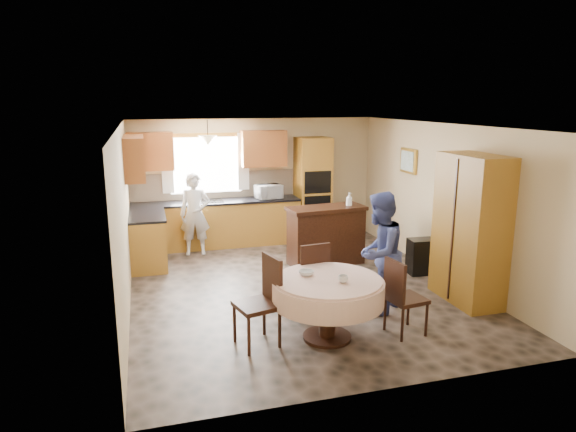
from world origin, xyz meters
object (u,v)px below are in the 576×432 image
(chair_back, at_px, (311,275))
(person_sink, at_px, (195,214))
(cupboard, at_px, (470,229))
(person_dining, at_px, (379,253))
(chair_left, at_px, (263,296))
(oven_tower, at_px, (313,189))
(dining_table, at_px, (328,292))
(sideboard, at_px, (326,237))
(chair_right, at_px, (401,294))

(chair_back, bearing_deg, person_sink, -76.78)
(cupboard, distance_m, person_dining, 1.44)
(chair_left, distance_m, person_dining, 1.82)
(oven_tower, distance_m, dining_table, 4.66)
(oven_tower, xyz_separation_m, chair_left, (-2.08, -4.36, -0.47))
(cupboard, bearing_deg, chair_back, 177.05)
(sideboard, bearing_deg, person_sink, 144.44)
(chair_left, height_order, person_sink, person_sink)
(sideboard, relative_size, dining_table, 1.01)
(cupboard, xyz_separation_m, chair_right, (-1.46, -0.75, -0.53))
(oven_tower, relative_size, sideboard, 1.55)
(sideboard, bearing_deg, chair_right, -97.35)
(chair_back, relative_size, person_dining, 0.61)
(chair_back, bearing_deg, cupboard, 170.17)
(dining_table, height_order, chair_left, chair_left)
(chair_back, xyz_separation_m, person_dining, (0.92, -0.14, 0.27))
(sideboard, distance_m, person_sink, 2.51)
(person_sink, distance_m, person_dining, 4.03)
(person_dining, bearing_deg, chair_back, -50.53)
(cupboard, height_order, person_sink, cupboard)
(person_sink, bearing_deg, oven_tower, 15.69)
(dining_table, relative_size, person_dining, 0.81)
(sideboard, xyz_separation_m, person_dining, (-0.04, -2.19, 0.35))
(oven_tower, bearing_deg, person_sink, -170.11)
(person_dining, bearing_deg, oven_tower, -137.02)
(person_sink, bearing_deg, dining_table, -68.00)
(dining_table, xyz_separation_m, person_dining, (0.95, 0.59, 0.24))
(sideboard, height_order, person_dining, person_dining)
(cupboard, bearing_deg, oven_tower, 105.58)
(chair_right, height_order, person_dining, person_dining)
(sideboard, distance_m, cupboard, 2.64)
(dining_table, bearing_deg, cupboard, 14.48)
(sideboard, relative_size, person_dining, 0.81)
(sideboard, distance_m, chair_right, 2.92)
(chair_right, xyz_separation_m, person_sink, (-2.08, 4.16, 0.23))
(dining_table, relative_size, person_sink, 0.88)
(sideboard, bearing_deg, chair_left, -129.16)
(chair_back, bearing_deg, person_dining, 164.42)
(chair_left, height_order, person_dining, person_dining)
(sideboard, height_order, chair_left, chair_left)
(chair_left, relative_size, person_dining, 0.64)
(cupboard, height_order, chair_back, cupboard)
(oven_tower, bearing_deg, person_dining, -95.18)
(cupboard, relative_size, person_sink, 1.38)
(sideboard, distance_m, dining_table, 2.96)
(chair_right, relative_size, person_sink, 0.63)
(person_dining, bearing_deg, chair_right, 45.12)
(sideboard, distance_m, chair_back, 2.26)
(sideboard, height_order, dining_table, sideboard)
(person_sink, bearing_deg, person_dining, -52.46)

